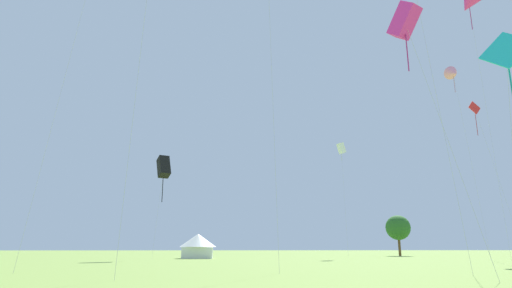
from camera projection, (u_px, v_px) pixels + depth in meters
name	position (u px, v px, depth m)	size (l,w,h in m)	color
kite_black_box	(164.00, 167.00, 55.51)	(2.23, 3.30, 13.23)	black
kite_cyan_diamond	(507.00, 54.00, 24.91)	(2.74, 2.10, 14.20)	#1EB7CC
kite_red_diamond	(476.00, 112.00, 51.20)	(3.40, 2.07, 18.81)	red
kite_magenta_box	(404.00, 21.00, 23.87)	(3.07, 3.31, 14.94)	#E02DA3
kite_white_box	(341.00, 148.00, 66.04)	(1.51, 2.43, 17.38)	white
kite_pink_delta	(453.00, 73.00, 55.90)	(2.45, 2.15, 24.90)	pink
kite_magenta_delta	(469.00, 3.00, 56.29)	(3.18, 3.75, 34.76)	#E02DA3
festival_tent_center	(198.00, 245.00, 58.07)	(5.04, 5.04, 3.28)	white
tree_distant_left	(398.00, 228.00, 75.15)	(4.31, 4.31, 7.00)	brown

